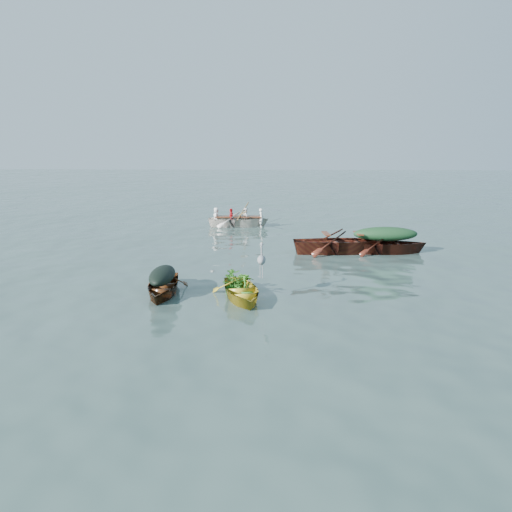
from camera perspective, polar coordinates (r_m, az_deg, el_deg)
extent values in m
plane|color=#39504B|center=(13.51, 2.85, -4.06)|extent=(140.00, 140.00, 0.00)
imported|color=gold|center=(12.87, -1.71, -4.90)|extent=(2.02, 3.15, 0.77)
imported|color=#552C13|center=(13.51, -10.58, -4.26)|extent=(1.35, 3.19, 0.74)
imported|color=#4A1911|center=(18.84, 14.46, 0.31)|extent=(4.27, 1.48, 0.98)
imported|color=#512314|center=(18.52, 9.75, 0.33)|extent=(5.02, 1.95, 1.18)
imported|color=white|center=(24.29, -1.99, 3.37)|extent=(4.13, 1.35, 0.96)
ellipsoid|color=black|center=(13.36, -10.67, -1.91)|extent=(0.74, 1.76, 0.40)
ellipsoid|color=#193E1D|center=(18.70, 14.59, 2.55)|extent=(2.35, 0.82, 0.52)
imported|color=#26631A|center=(13.21, -2.10, -1.36)|extent=(0.92, 1.06, 0.60)
imported|color=white|center=(24.16, -2.01, 5.39)|extent=(2.90, 1.19, 0.76)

